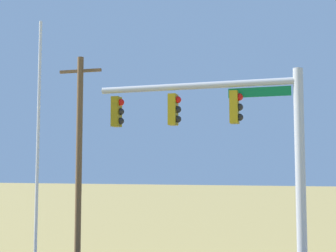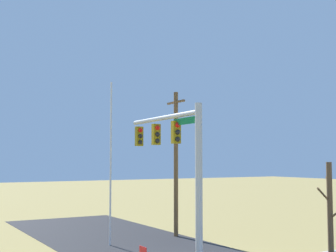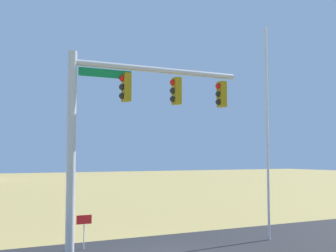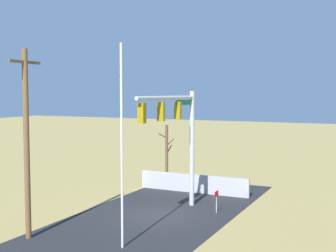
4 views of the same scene
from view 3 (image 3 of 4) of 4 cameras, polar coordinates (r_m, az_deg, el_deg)
The scene contains 4 objects.
road_surface at distance 16.40m, azimuth 12.38°, elevation -15.76°, with size 28.00×8.00×0.01m, color #232326.
signal_mast at distance 14.31m, azimuth -5.77°, elevation 1.55°, with size 6.22×0.55×6.71m.
flagpole at distance 17.79m, azimuth 13.21°, elevation -0.77°, with size 0.10×0.10×8.69m, color silver.
open_sign at distance 16.03m, azimuth -11.21°, elevation -12.77°, with size 0.56×0.04×1.22m.
Camera 3 is at (6.18, 12.43, 3.32)m, focal length 45.38 mm.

